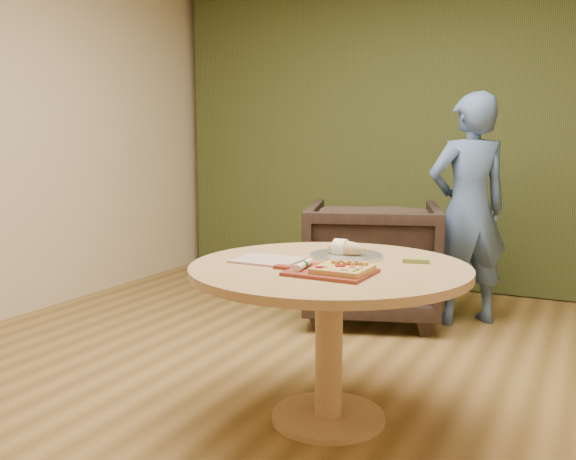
% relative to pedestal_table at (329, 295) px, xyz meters
% --- Properties ---
extents(room_shell, '(5.04, 6.04, 2.84)m').
position_rel_pedestal_table_xyz_m(room_shell, '(-0.28, 0.05, 0.79)').
color(room_shell, olive).
rests_on(room_shell, ground).
extents(curtain, '(4.80, 0.14, 2.78)m').
position_rel_pedestal_table_xyz_m(curtain, '(-0.28, 2.95, 0.79)').
color(curtain, '#30391A').
rests_on(curtain, ground).
extents(pedestal_table, '(1.29, 1.29, 0.75)m').
position_rel_pedestal_table_xyz_m(pedestal_table, '(0.00, 0.00, 0.00)').
color(pedestal_table, tan).
rests_on(pedestal_table, ground).
extents(pizza_paddle, '(0.45, 0.29, 0.01)m').
position_rel_pedestal_table_xyz_m(pizza_paddle, '(0.07, -0.18, 0.15)').
color(pizza_paddle, maroon).
rests_on(pizza_paddle, pedestal_table).
extents(flatbread_pizza, '(0.23, 0.23, 0.04)m').
position_rel_pedestal_table_xyz_m(flatbread_pizza, '(0.13, -0.17, 0.17)').
color(flatbread_pizza, tan).
rests_on(flatbread_pizza, pizza_paddle).
extents(cutlery_roll, '(0.05, 0.20, 0.03)m').
position_rel_pedestal_table_xyz_m(cutlery_roll, '(-0.05, -0.18, 0.17)').
color(cutlery_roll, white).
rests_on(cutlery_roll, pizza_paddle).
extents(newspaper, '(0.30, 0.26, 0.01)m').
position_rel_pedestal_table_xyz_m(newspaper, '(-0.30, -0.04, 0.15)').
color(newspaper, silver).
rests_on(newspaper, pedestal_table).
extents(serving_tray, '(0.36, 0.36, 0.02)m').
position_rel_pedestal_table_xyz_m(serving_tray, '(-0.00, 0.21, 0.15)').
color(serving_tray, silver).
rests_on(serving_tray, pedestal_table).
extents(bread_roll, '(0.19, 0.09, 0.09)m').
position_rel_pedestal_table_xyz_m(bread_roll, '(-0.01, 0.21, 0.18)').
color(bread_roll, tan).
rests_on(bread_roll, serving_tray).
extents(green_packet, '(0.14, 0.12, 0.02)m').
position_rel_pedestal_table_xyz_m(green_packet, '(0.34, 0.25, 0.15)').
color(green_packet, '#5B682E').
rests_on(green_packet, pedestal_table).
extents(armchair, '(1.15, 1.12, 0.96)m').
position_rel_pedestal_table_xyz_m(armchair, '(-0.38, 1.73, -0.13)').
color(armchair, black).
rests_on(armchair, ground).
extents(person_standing, '(0.71, 0.68, 1.64)m').
position_rel_pedestal_table_xyz_m(person_standing, '(0.26, 1.93, 0.21)').
color(person_standing, '#446295').
rests_on(person_standing, ground).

